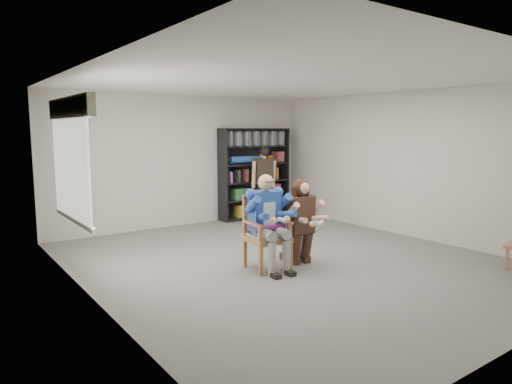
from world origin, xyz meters
TOP-DOWN VIEW (x-y plane):
  - room_shell at (0.00, 0.00)m, footprint 6.00×7.00m
  - floor at (0.00, 0.00)m, footprint 6.00×7.00m
  - window_left at (-2.95, 1.00)m, footprint 0.16×2.00m
  - armchair at (-0.53, -0.14)m, footprint 0.70×0.68m
  - seated_man at (-0.53, -0.14)m, footprint 0.71×0.92m
  - kneeling_woman at (0.05, -0.26)m, footprint 0.65×0.93m
  - bookshelf at (1.70, 3.28)m, footprint 1.80×0.38m
  - standing_man at (1.53, 2.68)m, footprint 0.59×0.44m

SIDE VIEW (x-z plane):
  - floor at x=0.00m, z-range -0.01..0.01m
  - armchair at x=-0.53m, z-range 0.00..1.10m
  - kneeling_woman at x=0.05m, z-range 0.00..1.31m
  - seated_man at x=-0.53m, z-range 0.00..1.43m
  - standing_man at x=1.53m, z-range 0.00..1.69m
  - bookshelf at x=1.70m, z-range 0.00..2.10m
  - room_shell at x=0.00m, z-range 0.00..2.80m
  - window_left at x=-2.95m, z-range 0.76..2.50m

